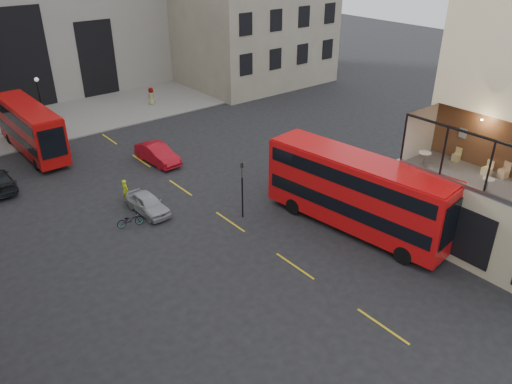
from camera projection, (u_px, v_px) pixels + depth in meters
ground at (409, 308)px, 24.21m from camera, size 140.00×140.00×0.00m
host_frontage at (489, 225)px, 26.76m from camera, size 3.00×11.00×4.50m
cafe_floor at (498, 187)px, 25.70m from camera, size 3.00×10.00×0.10m
pavement_far at (34, 124)px, 47.11m from camera, size 40.00×12.00×0.12m
traffic_light_near at (242, 183)px, 30.82m from camera, size 0.16×0.20×3.80m
street_lamp_b at (43, 111)px, 43.26m from camera, size 0.36×0.36×5.33m
bus_near at (356, 190)px, 29.57m from camera, size 4.14×11.94×4.67m
bus_far at (30, 126)px, 40.15m from camera, size 2.55×10.23×4.06m
car_a at (148, 203)px, 32.18m from camera, size 1.70×3.84×1.29m
car_b at (157, 154)px, 39.11m from camera, size 1.92×4.59×1.47m
bicycle at (130, 220)px, 30.75m from camera, size 1.73×0.95×0.86m
cyclist at (125, 191)px, 33.37m from camera, size 0.49×0.66×1.63m
pedestrian_c at (59, 125)px, 44.21m from camera, size 1.18×0.99×1.89m
pedestrian_d at (151, 97)px, 51.99m from camera, size 0.97×1.08×1.86m
cafe_table_mid at (488, 183)px, 24.92m from camera, size 0.57×0.57×0.71m
cafe_table_far at (424, 157)px, 27.57m from camera, size 0.67×0.67×0.84m
cafe_chair_b at (504, 173)px, 26.44m from camera, size 0.51×0.51×0.87m
cafe_chair_c at (487, 171)px, 26.71m from camera, size 0.49×0.49×0.83m
cafe_chair_d at (456, 157)px, 28.39m from camera, size 0.38×0.38×0.77m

